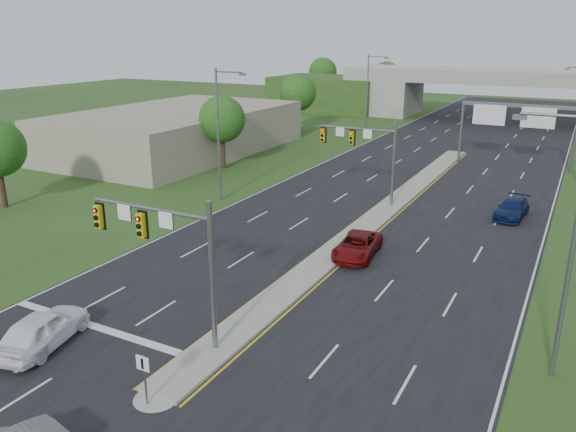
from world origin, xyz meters
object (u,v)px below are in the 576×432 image
(signal_mast_far, at_px, (367,148))
(car_white, at_px, (42,329))
(overpass, at_px, (499,98))
(sign_gantry, at_px, (516,118))
(car_far_a, at_px, (357,246))
(signal_mast_near, at_px, (168,244))
(car_far_b, at_px, (512,209))
(keep_right_sign, at_px, (144,372))

(signal_mast_far, bearing_deg, car_white, -99.69)
(overpass, height_order, car_white, overpass)
(sign_gantry, bearing_deg, car_white, -105.92)
(car_far_a, bearing_deg, sign_gantry, 75.26)
(signal_mast_near, relative_size, car_far_a, 1.39)
(car_white, height_order, car_far_a, car_white)
(sign_gantry, relative_size, car_far_b, 2.39)
(sign_gantry, height_order, car_white, sign_gantry)
(signal_mast_near, distance_m, overpass, 80.11)
(signal_mast_near, distance_m, signal_mast_far, 25.00)
(keep_right_sign, relative_size, car_white, 0.44)
(car_far_a, bearing_deg, signal_mast_near, -110.85)
(signal_mast_near, distance_m, car_white, 7.00)
(signal_mast_near, relative_size, overpass, 0.09)
(keep_right_sign, bearing_deg, car_white, 170.67)
(keep_right_sign, relative_size, car_far_b, 0.45)
(keep_right_sign, xyz_separation_m, overpass, (0.00, 84.53, 2.04))
(signal_mast_far, distance_m, car_far_b, 12.19)
(signal_mast_far, bearing_deg, keep_right_sign, -85.61)
(sign_gantry, distance_m, car_far_a, 32.15)
(overpass, relative_size, car_far_b, 16.55)
(car_white, bearing_deg, keep_right_sign, 157.31)
(signal_mast_far, bearing_deg, car_far_a, -71.75)
(signal_mast_far, height_order, car_far_b, signal_mast_far)
(signal_mast_far, xyz_separation_m, sign_gantry, (8.95, 19.99, 0.51))
(overpass, bearing_deg, signal_mast_near, -91.62)
(sign_gantry, xyz_separation_m, car_far_b, (2.44, -18.32, -4.52))
(car_white, relative_size, car_far_a, 0.99)
(signal_mast_near, height_order, car_far_a, signal_mast_near)
(overpass, xyz_separation_m, car_white, (-7.09, -83.36, -2.69))
(signal_mast_near, height_order, overpass, overpass)
(car_far_a, relative_size, car_far_b, 1.04)
(sign_gantry, bearing_deg, signal_mast_far, -114.11)
(sign_gantry, bearing_deg, signal_mast_near, -101.25)
(signal_mast_near, xyz_separation_m, signal_mast_far, (0.00, 25.00, 0.00))
(overpass, bearing_deg, car_white, -94.86)
(sign_gantry, relative_size, car_white, 2.33)
(overpass, height_order, car_far_a, overpass)
(overpass, bearing_deg, car_far_a, -88.71)
(signal_mast_far, xyz_separation_m, keep_right_sign, (2.26, -29.45, -3.21))
(car_far_a, xyz_separation_m, car_far_b, (7.63, 13.08, 0.00))
(keep_right_sign, bearing_deg, car_far_b, 73.66)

